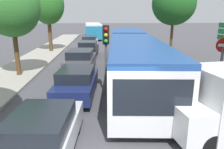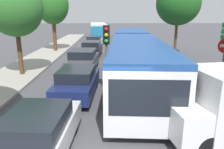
% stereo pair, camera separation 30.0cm
% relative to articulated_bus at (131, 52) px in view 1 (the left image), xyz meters
% --- Properties ---
extents(kerb_strip_left, '(3.20, 43.35, 0.14)m').
position_rel_articulated_bus_xyz_m(kerb_strip_left, '(-7.83, 7.28, -1.42)').
color(kerb_strip_left, '#9E998E').
rests_on(kerb_strip_left, ground).
extents(articulated_bus, '(3.68, 17.47, 2.58)m').
position_rel_articulated_bus_xyz_m(articulated_bus, '(0.00, 0.00, 0.00)').
color(articulated_bus, silver).
rests_on(articulated_bus, ground).
extents(city_bus_rear, '(3.26, 11.38, 2.42)m').
position_rel_articulated_bus_xyz_m(city_bus_rear, '(-3.39, 23.96, -0.09)').
color(city_bus_rear, teal).
rests_on(city_bus_rear, ground).
extents(queued_car_silver, '(1.91, 4.03, 1.37)m').
position_rel_articulated_bus_xyz_m(queued_car_silver, '(-3.63, -8.93, -0.79)').
color(queued_car_silver, '#B7BABF').
rests_on(queued_car_silver, ground).
extents(queued_car_navy, '(1.97, 4.15, 1.41)m').
position_rel_articulated_bus_xyz_m(queued_car_navy, '(-3.20, -4.19, -0.77)').
color(queued_car_navy, navy).
rests_on(queued_car_navy, ground).
extents(queued_car_graphite, '(2.09, 4.40, 1.49)m').
position_rel_articulated_bus_xyz_m(queued_car_graphite, '(-3.47, 0.97, -0.73)').
color(queued_car_graphite, '#47474C').
rests_on(queued_car_graphite, ground).
extents(queued_car_black, '(1.98, 4.18, 1.42)m').
position_rel_articulated_bus_xyz_m(queued_car_black, '(-3.27, 6.64, -0.77)').
color(queued_car_black, black).
rests_on(queued_car_black, ground).
extents(queued_car_white, '(1.93, 4.06, 1.38)m').
position_rel_articulated_bus_xyz_m(queued_car_white, '(-3.40, 12.36, -0.79)').
color(queued_car_white, white).
rests_on(queued_car_white, ground).
extents(traffic_light, '(0.32, 0.36, 3.40)m').
position_rel_articulated_bus_xyz_m(traffic_light, '(-1.77, -3.85, 1.01)').
color(traffic_light, '#56595E').
rests_on(traffic_light, ground).
extents(no_entry_sign, '(0.70, 0.08, 2.82)m').
position_rel_articulated_bus_xyz_m(no_entry_sign, '(3.83, -4.20, 0.39)').
color(no_entry_sign, '#56595E').
rests_on(no_entry_sign, ground).
extents(tree_left_mid, '(3.34, 3.34, 6.09)m').
position_rel_articulated_bus_xyz_m(tree_left_mid, '(-7.34, -0.48, 2.73)').
color(tree_left_mid, '#51381E').
rests_on(tree_left_mid, ground).
extents(tree_left_far, '(3.27, 3.27, 6.82)m').
position_rel_articulated_bus_xyz_m(tree_left_far, '(-7.44, 9.15, 3.24)').
color(tree_left_far, '#51381E').
rests_on(tree_left_far, ground).
extents(tree_right_mid, '(4.13, 4.13, 6.90)m').
position_rel_articulated_bus_xyz_m(tree_right_mid, '(4.98, 7.13, 3.29)').
color(tree_right_mid, '#51381E').
rests_on(tree_right_mid, ground).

